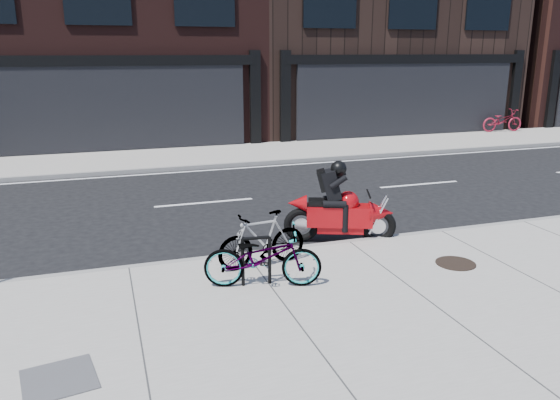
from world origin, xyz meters
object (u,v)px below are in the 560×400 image
object	(u,v)px
manhole_cover	(456,263)
utility_grate	(59,379)
bicycle_far	(502,120)
bicycle_rear	(262,239)
bike_rack	(256,256)
bicycle_front	(263,257)
motorcycle	(345,210)

from	to	relation	value
manhole_cover	utility_grate	bearing A→B (deg)	-166.31
bicycle_far	utility_grate	world-z (taller)	bicycle_far
bicycle_rear	bike_rack	bearing A→B (deg)	-31.16
bicycle_front	manhole_cover	xyz separation A→B (m)	(3.32, -0.16, -0.46)
bike_rack	utility_grate	xyz separation A→B (m)	(-2.73, -1.74, -0.45)
bicycle_rear	bicycle_far	distance (m)	18.51
bike_rack	bicycle_rear	bearing A→B (deg)	66.70
motorcycle	utility_grate	xyz separation A→B (m)	(-4.95, -3.39, -0.52)
bike_rack	bicycle_far	world-z (taller)	bicycle_far
bicycle_rear	manhole_cover	size ratio (longest dim) A/B	2.34
bicycle_front	bicycle_far	distance (m)	19.17
bicycle_rear	motorcycle	world-z (taller)	motorcycle
bike_rack	manhole_cover	bearing A→B (deg)	-4.15
bicycle_rear	utility_grate	bearing A→B (deg)	-59.10
bike_rack	bicycle_far	xyz separation A→B (m)	(14.72, 12.29, 0.03)
bicycle_front	manhole_cover	size ratio (longest dim) A/B	2.68
manhole_cover	bicycle_far	bearing A→B (deg)	47.91
bicycle_rear	manhole_cover	bearing A→B (deg)	65.36
bike_rack	bicycle_front	size ratio (longest dim) A/B	0.44
utility_grate	bicycle_far	bearing A→B (deg)	38.80
motorcycle	bicycle_far	xyz separation A→B (m)	(12.49, 10.64, -0.03)
bicycle_far	bicycle_rear	bearing A→B (deg)	134.83
manhole_cover	utility_grate	world-z (taller)	same
bicycle_far	utility_grate	bearing A→B (deg)	134.82
bike_rack	bicycle_rear	xyz separation A→B (m)	(0.30, 0.69, 0.01)
bicycle_rear	manhole_cover	xyz separation A→B (m)	(3.10, -0.94, -0.46)
bicycle_far	manhole_cover	size ratio (longest dim) A/B	2.82
bicycle_front	bicycle_far	size ratio (longest dim) A/B	0.95
bicycle_rear	manhole_cover	distance (m)	3.27
motorcycle	bike_rack	bearing A→B (deg)	-121.87
motorcycle	utility_grate	world-z (taller)	motorcycle
utility_grate	manhole_cover	bearing A→B (deg)	13.69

